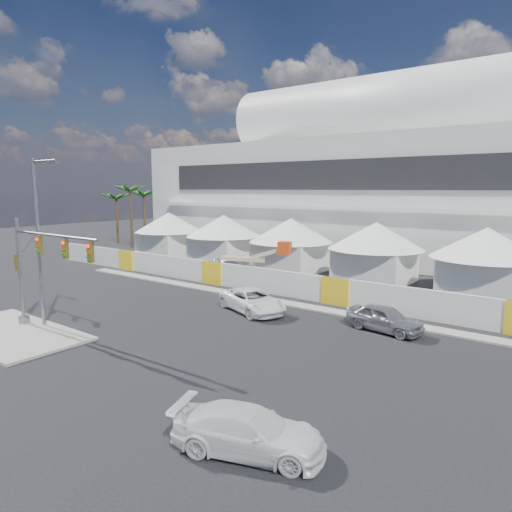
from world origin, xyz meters
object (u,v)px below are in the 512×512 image
Objects in this scene: traffic_mast at (36,268)px; streetlight_median at (40,232)px; pickup_curb at (253,301)px; pickup_near at (249,431)px; lot_car_c at (237,267)px; boom_lift at (235,271)px; sedan_silver at (384,318)px.

traffic_mast is 2.15m from streetlight_median.
pickup_curb is 1.13× the size of pickup_near.
pickup_near is 0.59× the size of traffic_mast.
boom_lift reaches higher than lot_car_c.
pickup_curb is 0.71× the size of boom_lift.
pickup_curb is 16.80m from pickup_near.
sedan_silver is 14.75m from pickup_near.
sedan_silver is 0.96× the size of lot_car_c.
lot_car_c is at bearing 64.94° from pickup_curb.
traffic_mast is at bearing 62.31° from pickup_near.
sedan_silver is 0.54× the size of traffic_mast.
sedan_silver is at bearing 36.75° from traffic_mast.
sedan_silver is 20.92m from streetlight_median.
streetlight_median is (-17.82, 2.95, 5.15)m from pickup_near.
streetlight_median is at bearing 109.92° from traffic_mast.
streetlight_median reaches higher than pickup_curb.
pickup_near is 1.04× the size of lot_car_c.
streetlight_median is (-7.71, -10.46, 5.09)m from pickup_curb.
traffic_mast reaches higher than lot_car_c.
sedan_silver is at bearing -118.37° from lot_car_c.
pickup_curb is at bearing 107.00° from sedan_silver.
pickup_curb is 0.66× the size of traffic_mast.
traffic_mast is (-16.37, -12.22, 3.01)m from sedan_silver.
boom_lift is (-15.87, 5.40, 0.27)m from sedan_silver.
pickup_curb is 0.57× the size of streetlight_median.
pickup_curb is 1.18× the size of lot_car_c.
sedan_silver is 20.61m from lot_car_c.
pickup_curb is 9.71m from boom_lift.
pickup_near reaches higher than lot_car_c.
pickup_curb is at bearing 55.42° from traffic_mast.
pickup_near is (1.28, -14.70, -0.06)m from sedan_silver.
sedan_silver is at bearing -14.74° from pickup_near.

